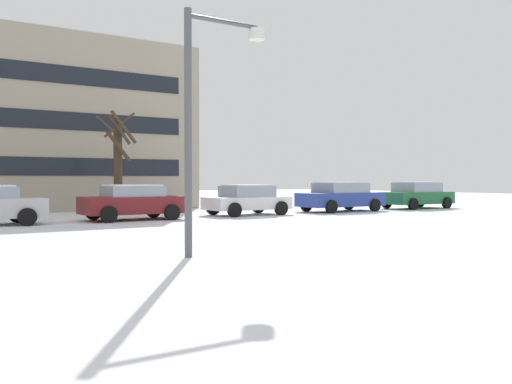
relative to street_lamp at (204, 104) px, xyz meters
The scene contains 7 objects.
street_lamp is the anchor object (origin of this frame).
parked_car_maroon 11.48m from the street_lamp, 77.01° to the left, with size 4.01×2.11×1.44m.
parked_car_white 13.90m from the street_lamp, 53.82° to the left, with size 3.87×2.13×1.40m.
parked_car_blue 17.59m from the street_lamp, 38.51° to the left, with size 4.53×2.17×1.52m.
parked_car_green 22.08m from the street_lamp, 29.07° to the left, with size 4.34×2.13×1.52m.
tree_far_mid 14.62m from the street_lamp, 77.72° to the left, with size 1.84×1.83×4.83m.
building_far_right 23.60m from the street_lamp, 83.68° to the left, with size 12.98×11.44×9.20m.
Camera 1 is at (0.65, -12.91, 1.65)m, focal length 39.09 mm.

